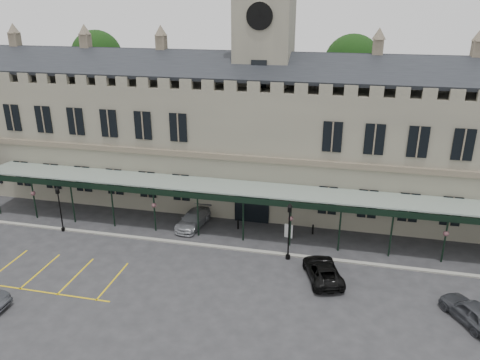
% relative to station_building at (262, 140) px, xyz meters
% --- Properties ---
extents(ground, '(140.00, 140.00, 0.00)m').
position_rel_station_building_xyz_m(ground, '(0.00, -15.91, -6.47)').
color(ground, '#28282B').
extents(station_building, '(60.00, 10.36, 17.30)m').
position_rel_station_building_xyz_m(station_building, '(0.00, 0.00, 0.00)').
color(station_building, slate).
rests_on(station_building, ground).
extents(clock_tower, '(5.60, 5.60, 24.80)m').
position_rel_station_building_xyz_m(clock_tower, '(0.00, 0.09, 6.64)').
color(clock_tower, slate).
rests_on(clock_tower, ground).
extents(canopy, '(50.00, 4.10, 4.30)m').
position_rel_station_building_xyz_m(canopy, '(0.00, -8.45, -4.06)').
color(canopy, '#8C9E93').
rests_on(canopy, ground).
extents(kerb, '(60.00, 0.40, 0.12)m').
position_rel_station_building_xyz_m(kerb, '(0.00, -10.41, -6.41)').
color(kerb, gray).
rests_on(kerb, ground).
extents(parking_markings, '(16.00, 6.00, 0.01)m').
position_rel_station_building_xyz_m(parking_markings, '(-14.00, -17.41, -6.47)').
color(parking_markings, gold).
rests_on(parking_markings, ground).
extents(tree_behind_left, '(6.00, 6.00, 16.00)m').
position_rel_station_building_xyz_m(tree_behind_left, '(-22.00, 9.09, 6.35)').
color(tree_behind_left, '#332314').
rests_on(tree_behind_left, ground).
extents(tree_behind_mid, '(6.00, 6.00, 16.00)m').
position_rel_station_building_xyz_m(tree_behind_mid, '(8.00, 9.09, 6.35)').
color(tree_behind_mid, '#332314').
rests_on(tree_behind_mid, ground).
extents(lamp_post_left, '(0.40, 0.40, 4.26)m').
position_rel_station_building_xyz_m(lamp_post_left, '(-16.05, -10.57, -3.94)').
color(lamp_post_left, black).
rests_on(lamp_post_left, ground).
extents(lamp_post_mid, '(0.46, 0.46, 4.86)m').
position_rel_station_building_xyz_m(lamp_post_mid, '(4.14, -10.92, -3.59)').
color(lamp_post_mid, black).
rests_on(lamp_post_mid, ground).
extents(traffic_cone, '(0.45, 0.45, 0.72)m').
position_rel_station_building_xyz_m(traffic_cone, '(16.26, -14.04, -6.11)').
color(traffic_cone, '#DD4906').
rests_on(traffic_cone, ground).
extents(sign_board, '(0.73, 0.21, 1.26)m').
position_rel_station_building_xyz_m(sign_board, '(3.73, -7.37, -5.85)').
color(sign_board, black).
rests_on(sign_board, ground).
extents(bollard_left, '(0.16, 0.16, 0.88)m').
position_rel_station_building_xyz_m(bollard_left, '(-0.90, -6.74, -6.03)').
color(bollard_left, black).
rests_on(bollard_left, ground).
extents(bollard_right, '(0.16, 0.16, 0.89)m').
position_rel_station_building_xyz_m(bollard_right, '(5.74, -6.23, -6.02)').
color(bollard_right, black).
rests_on(bollard_right, ground).
extents(car_taxi, '(2.54, 4.96, 1.38)m').
position_rel_station_building_xyz_m(car_taxi, '(-5.00, -7.09, -5.78)').
color(car_taxi, '#9D9FA4').
rests_on(car_taxi, ground).
extents(car_van, '(3.64, 5.31, 1.35)m').
position_rel_station_building_xyz_m(car_van, '(7.00, -13.17, -5.79)').
color(car_van, black).
rests_on(car_van, ground).
extents(car_right_a, '(3.83, 4.77, 1.53)m').
position_rel_station_building_xyz_m(car_right_a, '(16.54, -16.14, -5.70)').
color(car_right_a, '#37393E').
rests_on(car_right_a, ground).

